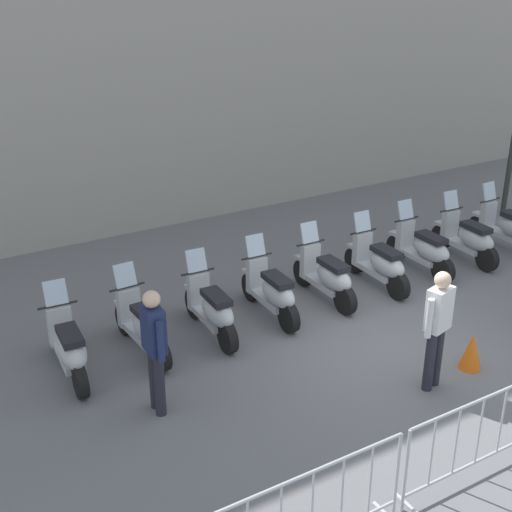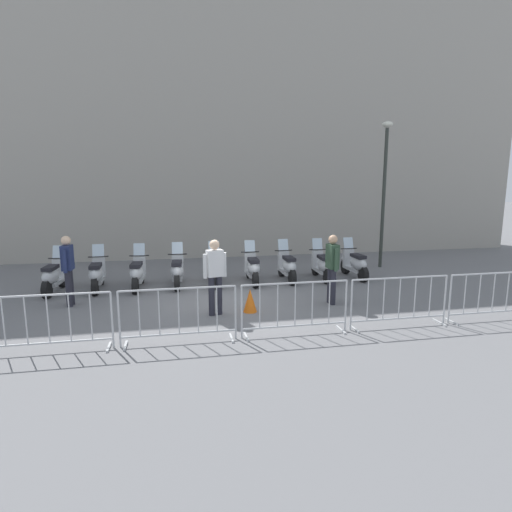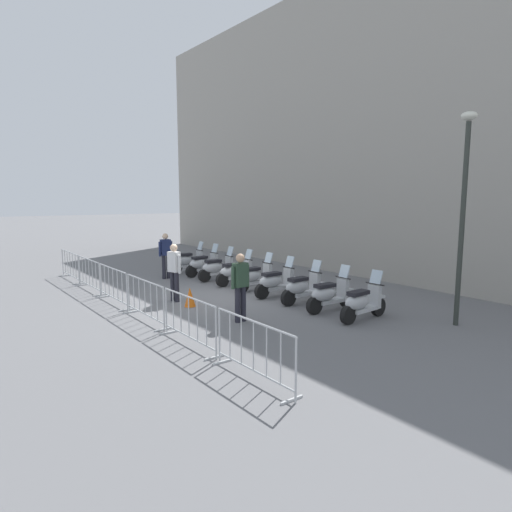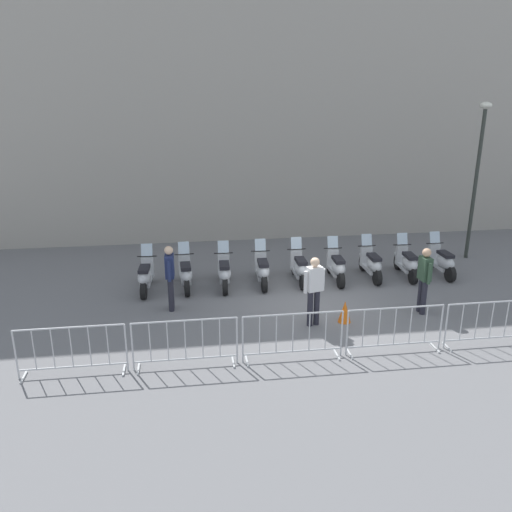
% 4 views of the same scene
% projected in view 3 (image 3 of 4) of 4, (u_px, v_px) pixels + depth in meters
% --- Properties ---
extents(ground_plane, '(120.00, 120.00, 0.00)m').
position_uv_depth(ground_plane, '(209.00, 298.00, 13.52)').
color(ground_plane, slate).
extents(building_facade, '(28.01, 7.03, 11.53)m').
position_uv_depth(building_facade, '(372.00, 129.00, 17.35)').
color(building_facade, '#9E998E').
rests_on(building_facade, ground).
extents(motorcycle_0, '(0.57, 1.73, 1.24)m').
position_uv_depth(motorcycle_0, '(188.00, 261.00, 17.98)').
color(motorcycle_0, black).
rests_on(motorcycle_0, ground).
extents(motorcycle_1, '(0.69, 1.71, 1.24)m').
position_uv_depth(motorcycle_1, '(203.00, 264.00, 17.14)').
color(motorcycle_1, black).
rests_on(motorcycle_1, ground).
extents(motorcycle_2, '(0.59, 1.72, 1.24)m').
position_uv_depth(motorcycle_2, '(217.00, 268.00, 16.24)').
color(motorcycle_2, black).
rests_on(motorcycle_2, ground).
extents(motorcycle_3, '(0.60, 1.72, 1.24)m').
position_uv_depth(motorcycle_3, '(236.00, 272.00, 15.40)').
color(motorcycle_3, black).
rests_on(motorcycle_3, ground).
extents(motorcycle_4, '(0.63, 1.72, 1.24)m').
position_uv_depth(motorcycle_4, '(255.00, 277.00, 14.55)').
color(motorcycle_4, black).
rests_on(motorcycle_4, ground).
extents(motorcycle_5, '(0.61, 1.72, 1.24)m').
position_uv_depth(motorcycle_5, '(276.00, 282.00, 13.65)').
color(motorcycle_5, black).
rests_on(motorcycle_5, ground).
extents(motorcycle_6, '(0.64, 1.72, 1.24)m').
position_uv_depth(motorcycle_6, '(302.00, 288.00, 12.83)').
color(motorcycle_6, black).
rests_on(motorcycle_6, ground).
extents(motorcycle_7, '(0.59, 1.72, 1.24)m').
position_uv_depth(motorcycle_7, '(329.00, 295.00, 11.94)').
color(motorcycle_7, black).
rests_on(motorcycle_7, ground).
extents(motorcycle_8, '(0.68, 1.71, 1.24)m').
position_uv_depth(motorcycle_8, '(362.00, 303.00, 11.08)').
color(motorcycle_8, black).
rests_on(motorcycle_8, ground).
extents(barrier_segment_0, '(2.13, 0.77, 1.07)m').
position_uv_depth(barrier_segment_0, '(70.00, 266.00, 16.28)').
color(barrier_segment_0, '#B2B5B7').
rests_on(barrier_segment_0, ground).
extents(barrier_segment_1, '(2.13, 0.77, 1.07)m').
position_uv_depth(barrier_segment_1, '(89.00, 275.00, 14.52)').
color(barrier_segment_1, '#B2B5B7').
rests_on(barrier_segment_1, ground).
extents(barrier_segment_2, '(2.13, 0.77, 1.07)m').
position_uv_depth(barrier_segment_2, '(113.00, 286.00, 12.76)').
color(barrier_segment_2, '#B2B5B7').
rests_on(barrier_segment_2, ground).
extents(barrier_segment_3, '(2.13, 0.77, 1.07)m').
position_uv_depth(barrier_segment_3, '(145.00, 301.00, 11.00)').
color(barrier_segment_3, '#B2B5B7').
rests_on(barrier_segment_3, ground).
extents(barrier_segment_4, '(2.13, 0.77, 1.07)m').
position_uv_depth(barrier_segment_4, '(189.00, 321.00, 9.24)').
color(barrier_segment_4, '#B2B5B7').
rests_on(barrier_segment_4, ground).
extents(barrier_segment_5, '(2.13, 0.77, 1.07)m').
position_uv_depth(barrier_segment_5, '(253.00, 351.00, 7.48)').
color(barrier_segment_5, '#B2B5B7').
rests_on(barrier_segment_5, ground).
extents(street_lamp, '(0.36, 0.36, 5.07)m').
position_uv_depth(street_lamp, '(464.00, 197.00, 10.31)').
color(street_lamp, '#2D332D').
rests_on(street_lamp, ground).
extents(officer_near_row_end, '(0.51, 0.35, 1.73)m').
position_uv_depth(officer_near_row_end, '(174.00, 269.00, 12.99)').
color(officer_near_row_end, '#23232D').
rests_on(officer_near_row_end, ground).
extents(officer_mid_plaza, '(0.26, 0.55, 1.73)m').
position_uv_depth(officer_mid_plaza, '(166.00, 253.00, 16.52)').
color(officer_mid_plaza, '#23232D').
rests_on(officer_mid_plaza, ground).
extents(officer_by_barriers, '(0.29, 0.54, 1.73)m').
position_uv_depth(officer_by_barriers, '(240.00, 283.00, 10.89)').
color(officer_by_barriers, '#23232D').
rests_on(officer_by_barriers, ground).
extents(traffic_cone, '(0.32, 0.32, 0.55)m').
position_uv_depth(traffic_cone, '(190.00, 297.00, 12.49)').
color(traffic_cone, orange).
rests_on(traffic_cone, ground).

